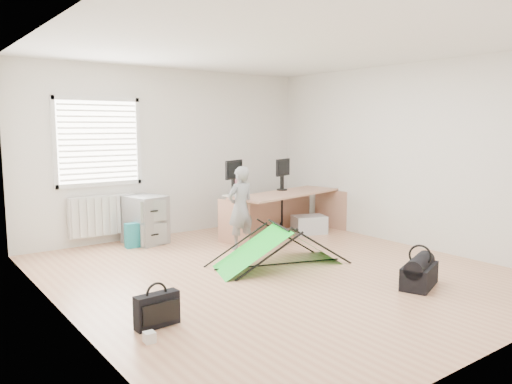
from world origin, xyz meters
TOP-DOWN VIEW (x-y plane):
  - ground at (0.00, 0.00)m, footprint 5.50×5.50m
  - back_wall at (0.00, 2.75)m, footprint 5.00×0.02m
  - window at (-1.20, 2.71)m, footprint 1.20×0.06m
  - radiator at (-1.20, 2.67)m, footprint 1.00×0.12m
  - desk at (1.41, 1.48)m, footprint 2.18×1.08m
  - filing_cabinet at (-0.64, 2.39)m, footprint 0.61×0.72m
  - monitor_left at (0.57, 1.77)m, footprint 0.42×0.24m
  - monitor_right at (1.56, 1.77)m, footprint 0.41×0.23m
  - keyboard at (0.58, 1.74)m, footprint 0.46×0.27m
  - thermos at (0.61, 1.78)m, footprint 0.09×0.09m
  - office_chair at (1.29, 2.13)m, footprint 0.68×0.70m
  - person at (0.34, 1.23)m, footprint 0.46×0.31m
  - kite at (0.21, 0.20)m, footprint 1.85×1.26m
  - storage_crate at (1.85, 1.40)m, footprint 0.62×0.53m
  - tote_bag at (-0.87, 2.22)m, footprint 0.32×0.15m
  - laptop_bag at (-1.91, -0.69)m, footprint 0.41×0.14m
  - white_box at (-2.11, -0.96)m, footprint 0.09×0.09m
  - duffel_bag at (0.93, -1.40)m, footprint 0.64×0.48m

SIDE VIEW (x-z plane):
  - ground at x=0.00m, z-range 0.00..0.00m
  - white_box at x=-2.11m, z-range 0.00..0.09m
  - duffel_bag at x=0.93m, z-range 0.00..0.25m
  - storage_crate at x=1.85m, z-range 0.00..0.30m
  - laptop_bag at x=-1.91m, z-range 0.00..0.31m
  - tote_bag at x=-0.87m, z-range 0.00..0.36m
  - kite at x=0.21m, z-range 0.00..0.53m
  - office_chair at x=1.29m, z-range 0.00..0.60m
  - desk at x=1.41m, z-range 0.00..0.71m
  - filing_cabinet at x=-0.64m, z-range 0.00..0.73m
  - radiator at x=-1.20m, z-range 0.15..0.75m
  - person at x=0.34m, z-range 0.00..1.21m
  - keyboard at x=0.58m, z-range 0.71..0.73m
  - thermos at x=0.61m, z-range 0.71..0.97m
  - monitor_right at x=1.56m, z-range 0.71..1.10m
  - monitor_left at x=0.57m, z-range 0.71..1.11m
  - back_wall at x=0.00m, z-range 0.00..2.70m
  - window at x=-1.20m, z-range 0.95..2.15m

